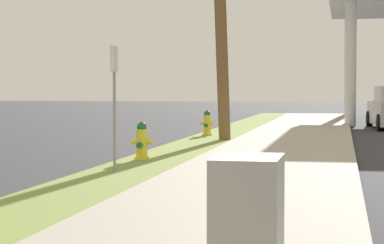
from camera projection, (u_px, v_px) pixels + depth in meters
name	position (u px, v px, depth m)	size (l,w,h in m)	color
fire_hydrant_second	(142.00, 143.00, 15.18)	(0.42, 0.38, 0.74)	yellow
fire_hydrant_third	(207.00, 124.00, 22.89)	(0.42, 0.37, 0.74)	yellow
utility_cabinet	(248.00, 233.00, 5.22)	(0.50, 0.72, 0.96)	slate
street_sign_post	(114.00, 82.00, 13.09)	(0.05, 0.36, 2.12)	gray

